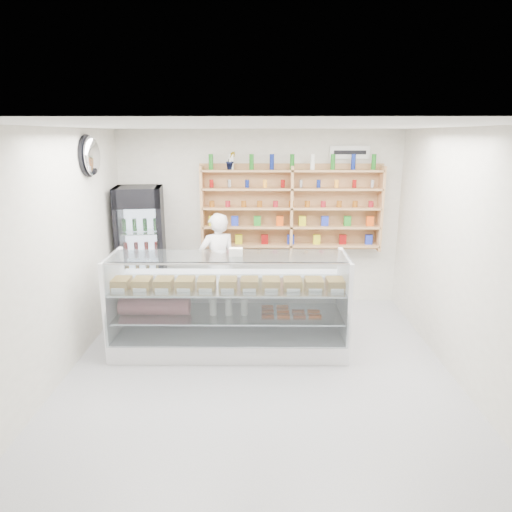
{
  "coord_description": "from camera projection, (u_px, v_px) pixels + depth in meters",
  "views": [
    {
      "loc": [
        0.0,
        -4.79,
        2.71
      ],
      "look_at": [
        -0.04,
        0.9,
        1.2
      ],
      "focal_mm": 32.0,
      "sensor_mm": 36.0,
      "label": 1
    }
  ],
  "objects": [
    {
      "name": "wall_shelving",
      "position": [
        291.0,
        208.0,
        7.18
      ],
      "size": [
        2.84,
        0.28,
        1.33
      ],
      "color": "tan",
      "rests_on": "back_wall"
    },
    {
      "name": "wall_sign",
      "position": [
        350.0,
        152.0,
        7.07
      ],
      "size": [
        0.62,
        0.03,
        0.2
      ],
      "primitive_type": "cube",
      "color": "white",
      "rests_on": "back_wall"
    },
    {
      "name": "display_counter",
      "position": [
        229.0,
        324.0,
        5.87
      ],
      "size": [
        2.95,
        0.88,
        1.29
      ],
      "color": "white",
      "rests_on": "floor"
    },
    {
      "name": "security_mirror",
      "position": [
        92.0,
        156.0,
        5.88
      ],
      "size": [
        0.15,
        0.5,
        0.5
      ],
      "primitive_type": "ellipsoid",
      "color": "silver",
      "rests_on": "left_wall"
    },
    {
      "name": "potted_plant",
      "position": [
        231.0,
        160.0,
        6.99
      ],
      "size": [
        0.19,
        0.17,
        0.27
      ],
      "primitive_type": "imported",
      "rotation": [
        0.0,
        0.0,
        0.41
      ],
      "color": "#1E6626",
      "rests_on": "wall_shelving"
    },
    {
      "name": "shop_worker",
      "position": [
        218.0,
        264.0,
        6.98
      ],
      "size": [
        0.68,
        0.57,
        1.59
      ],
      "primitive_type": "imported",
      "rotation": [
        0.0,
        0.0,
        3.53
      ],
      "color": "white",
      "rests_on": "floor"
    },
    {
      "name": "room",
      "position": [
        259.0,
        259.0,
        4.97
      ],
      "size": [
        5.0,
        5.0,
        5.0
      ],
      "color": "#A8A9AD",
      "rests_on": "ground"
    },
    {
      "name": "drinks_cooler",
      "position": [
        142.0,
        249.0,
        7.15
      ],
      "size": [
        0.79,
        0.77,
        1.95
      ],
      "rotation": [
        0.0,
        0.0,
        0.14
      ],
      "color": "black",
      "rests_on": "floor"
    }
  ]
}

